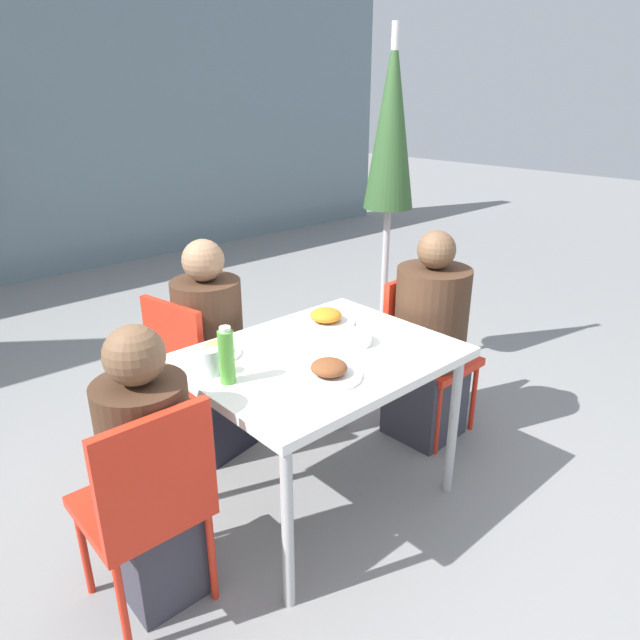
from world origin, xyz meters
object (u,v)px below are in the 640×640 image
(person_left, at_px, (151,477))
(salad_bowl, at_px, (353,338))
(bottle, at_px, (227,356))
(closed_umbrella, at_px, (391,140))
(person_far, at_px, (211,356))
(chair_right, at_px, (422,343))
(chair_left, at_px, (148,497))
(person_right, at_px, (429,345))
(chair_far, at_px, (192,365))
(drinking_cup, at_px, (211,362))

(person_left, relative_size, salad_bowl, 6.43)
(person_left, bearing_deg, bottle, 5.86)
(closed_umbrella, xyz_separation_m, salad_bowl, (-1.05, -0.74, -0.74))
(person_far, height_order, bottle, person_far)
(chair_right, height_order, salad_bowl, chair_right)
(chair_left, xyz_separation_m, salad_bowl, (1.03, 0.05, 0.27))
(chair_left, height_order, chair_right, same)
(person_right, relative_size, person_far, 1.01)
(chair_far, bearing_deg, person_left, -50.33)
(chair_left, xyz_separation_m, person_right, (1.65, 0.09, 0.03))
(chair_right, distance_m, person_right, 0.10)
(chair_left, xyz_separation_m, chair_right, (1.70, 0.17, 0.00))
(person_far, xyz_separation_m, closed_umbrella, (1.36, 0.04, 0.97))
(closed_umbrella, bearing_deg, person_far, -178.27)
(person_right, xyz_separation_m, closed_umbrella, (0.43, 0.70, 0.98))
(salad_bowl, bearing_deg, closed_umbrella, 35.30)
(person_left, distance_m, drinking_cup, 0.47)
(person_right, relative_size, salad_bowl, 6.76)
(person_left, xyz_separation_m, chair_far, (0.58, 0.71, -0.01))
(chair_right, distance_m, chair_far, 1.23)
(bottle, distance_m, drinking_cup, 0.11)
(person_right, height_order, closed_umbrella, closed_umbrella)
(chair_far, distance_m, bottle, 0.79)
(drinking_cup, bearing_deg, closed_umbrella, 19.28)
(chair_right, height_order, person_far, person_far)
(closed_umbrella, bearing_deg, salad_bowl, -144.70)
(person_left, bearing_deg, salad_bowl, -1.18)
(drinking_cup, bearing_deg, person_right, -5.20)
(person_far, bearing_deg, salad_bowl, 12.58)
(person_left, height_order, person_right, person_right)
(chair_left, bearing_deg, drinking_cup, 27.84)
(closed_umbrella, bearing_deg, chair_left, -159.13)
(drinking_cup, bearing_deg, chair_right, -1.42)
(bottle, xyz_separation_m, salad_bowl, (0.61, -0.07, -0.09))
(closed_umbrella, bearing_deg, chair_right, -121.41)
(chair_far, bearing_deg, person_far, 58.08)
(person_far, height_order, drinking_cup, person_far)
(person_left, relative_size, chair_far, 1.27)
(chair_left, height_order, bottle, bottle)
(closed_umbrella, bearing_deg, person_right, -121.28)
(closed_umbrella, relative_size, bottle, 9.42)
(chair_left, relative_size, salad_bowl, 5.07)
(person_left, distance_m, bottle, 0.50)
(chair_far, relative_size, drinking_cup, 8.16)
(person_right, xyz_separation_m, drinking_cup, (-1.25, 0.11, 0.27))
(person_right, height_order, drinking_cup, person_right)
(salad_bowl, bearing_deg, person_left, 178.12)
(chair_far, bearing_deg, drinking_cup, -32.55)
(drinking_cup, bearing_deg, chair_left, -152.86)
(chair_right, bearing_deg, closed_umbrella, -123.02)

